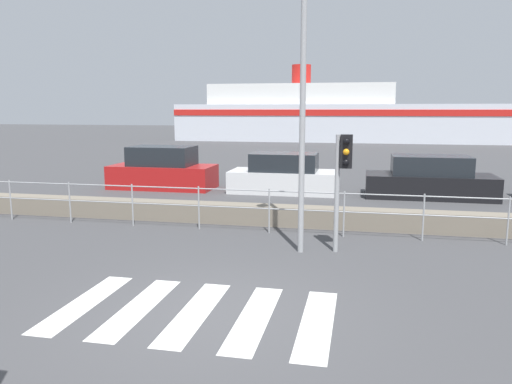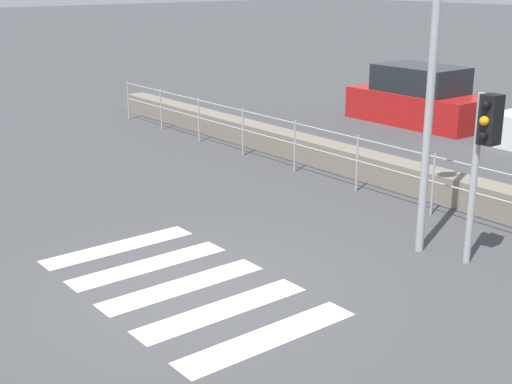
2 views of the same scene
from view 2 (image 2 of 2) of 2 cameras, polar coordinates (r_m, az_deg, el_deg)
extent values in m
plane|color=#424244|center=(9.50, -5.22, -7.88)|extent=(160.00, 160.00, 0.00)
cube|color=silver|center=(11.10, -10.94, -4.32)|extent=(0.45, 2.40, 0.01)
cube|color=silver|center=(10.36, -8.59, -5.79)|extent=(0.45, 2.40, 0.01)
cube|color=silver|center=(9.65, -5.88, -7.46)|extent=(0.45, 2.40, 0.01)
cube|color=silver|center=(8.98, -2.72, -9.37)|extent=(0.45, 2.40, 0.01)
cube|color=silver|center=(8.34, 0.98, -11.54)|extent=(0.45, 2.40, 0.01)
cube|color=slate|center=(13.29, 16.20, 0.04)|extent=(23.72, 0.55, 0.51)
cylinder|color=#9EA0A3|center=(12.40, 14.12, 2.74)|extent=(21.35, 0.03, 0.03)
cylinder|color=#9EA0A3|center=(12.51, 13.98, 0.81)|extent=(21.35, 0.03, 0.03)
cylinder|color=#9EA0A3|center=(20.63, -10.19, 7.22)|extent=(0.04, 0.04, 1.09)
cylinder|color=#9EA0A3|center=(19.10, -7.61, 6.56)|extent=(0.04, 0.04, 1.09)
cylinder|color=#9EA0A3|center=(17.62, -4.60, 5.77)|extent=(0.04, 0.04, 1.09)
cylinder|color=#9EA0A3|center=(16.21, -1.06, 4.81)|extent=(0.04, 0.04, 1.09)
cylinder|color=#9EA0A3|center=(14.87, 3.12, 3.66)|extent=(0.04, 0.04, 1.09)
cylinder|color=#9EA0A3|center=(13.63, 8.08, 2.26)|extent=(0.04, 0.04, 1.09)
cylinder|color=#9EA0A3|center=(12.52, 13.96, 0.58)|extent=(0.04, 0.04, 1.09)
cylinder|color=#9EA0A3|center=(10.40, 17.02, 0.88)|extent=(0.10, 0.10, 2.46)
cube|color=black|center=(10.10, 18.25, 5.52)|extent=(0.24, 0.24, 0.68)
sphere|color=black|center=(9.95, 17.91, 6.63)|extent=(0.13, 0.13, 0.13)
sphere|color=orange|center=(9.99, 17.80, 5.44)|extent=(0.13, 0.13, 0.13)
sphere|color=black|center=(10.03, 17.69, 4.26)|extent=(0.13, 0.13, 0.13)
cylinder|color=#9EA0A3|center=(10.33, 14.12, 12.40)|extent=(0.12, 0.12, 6.49)
cube|color=#B21919|center=(20.29, 12.86, 6.60)|extent=(3.90, 1.74, 0.87)
cube|color=#1E2328|center=(20.17, 13.01, 8.82)|extent=(2.34, 1.53, 0.72)
camera|label=1|loc=(5.58, -58.06, -1.79)|focal=35.00mm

